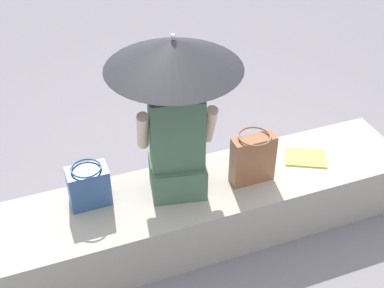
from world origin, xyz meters
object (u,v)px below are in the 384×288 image
(tote_bag_canvas, at_px, (253,158))
(magazine, at_px, (305,157))
(person_seated, at_px, (177,141))
(handbag_black, at_px, (89,186))
(parasol, at_px, (173,54))

(tote_bag_canvas, bearing_deg, magazine, -170.78)
(tote_bag_canvas, height_order, magazine, tote_bag_canvas)
(person_seated, distance_m, tote_bag_canvas, 0.53)
(magazine, bearing_deg, tote_bag_canvas, 36.63)
(handbag_black, xyz_separation_m, tote_bag_canvas, (-1.03, 0.16, 0.04))
(handbag_black, bearing_deg, tote_bag_canvas, 171.13)
(magazine, bearing_deg, handbag_black, 24.04)
(person_seated, relative_size, magazine, 3.21)
(handbag_black, xyz_separation_m, magazine, (-1.49, 0.09, -0.13))
(person_seated, bearing_deg, parasol, -94.28)
(handbag_black, bearing_deg, magazine, 176.63)
(parasol, distance_m, handbag_black, 0.99)
(magazine, bearing_deg, parasol, 24.79)
(handbag_black, bearing_deg, person_seated, 171.84)
(person_seated, height_order, magazine, person_seated)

